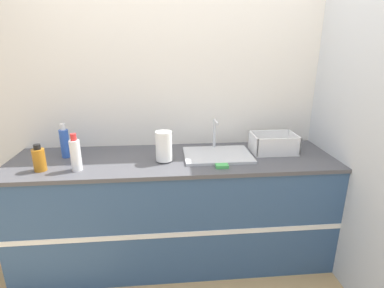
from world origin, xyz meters
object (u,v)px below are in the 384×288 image
(sink, at_px, (217,154))
(dish_rack, at_px, (273,145))
(bottle_amber, at_px, (39,159))
(bottle_blue, at_px, (65,143))
(bottle_white_spray, at_px, (76,154))
(paper_towel_roll, at_px, (164,146))

(sink, bearing_deg, dish_rack, 6.47)
(bottle_amber, height_order, bottle_blue, bottle_blue)
(bottle_white_spray, height_order, bottle_blue, bottle_blue)
(bottle_amber, relative_size, bottle_blue, 0.71)
(paper_towel_roll, relative_size, bottle_amber, 1.22)
(bottle_white_spray, bearing_deg, dish_rack, 9.31)
(paper_towel_roll, distance_m, bottle_white_spray, 0.62)
(sink, xyz_separation_m, bottle_amber, (-1.28, -0.17, 0.07))
(sink, relative_size, paper_towel_roll, 2.25)
(sink, bearing_deg, bottle_amber, -172.23)
(sink, height_order, bottle_blue, bottle_blue)
(bottle_amber, bearing_deg, dish_rack, 7.42)
(bottle_white_spray, xyz_separation_m, bottle_blue, (-0.16, 0.28, 0.00))
(dish_rack, height_order, bottle_white_spray, bottle_white_spray)
(bottle_amber, bearing_deg, sink, 7.77)
(sink, xyz_separation_m, bottle_white_spray, (-1.03, -0.19, 0.10))
(paper_towel_roll, relative_size, bottle_white_spray, 0.88)
(sink, distance_m, bottle_amber, 1.29)
(bottle_amber, bearing_deg, bottle_blue, 69.10)
(sink, height_order, dish_rack, sink)
(paper_towel_roll, xyz_separation_m, bottle_blue, (-0.76, 0.16, -0.00))
(paper_towel_roll, bearing_deg, sink, 10.78)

